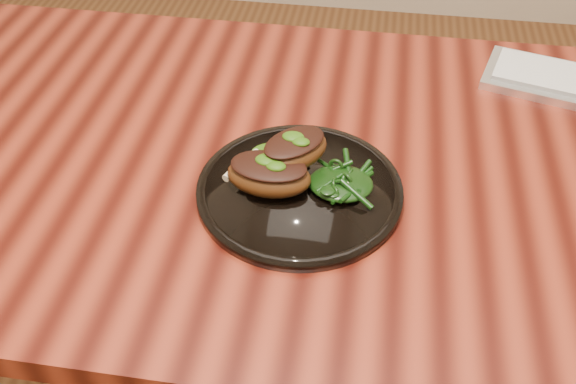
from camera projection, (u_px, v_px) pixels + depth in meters
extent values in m
cube|color=#370C06|center=(360.00, 172.00, 0.97)|extent=(1.60, 0.80, 0.04)
cylinder|color=#39150D|center=(54.00, 168.00, 1.55)|extent=(0.06, 0.06, 0.71)
cylinder|color=black|center=(300.00, 191.00, 0.90)|extent=(0.29, 0.29, 0.02)
torus|color=black|center=(300.00, 190.00, 0.90)|extent=(0.29, 0.29, 0.01)
cylinder|color=black|center=(300.00, 188.00, 0.89)|extent=(0.19, 0.19, 0.00)
ellipsoid|color=#48260E|center=(269.00, 176.00, 0.87)|extent=(0.12, 0.08, 0.04)
ellipsoid|color=black|center=(269.00, 166.00, 0.86)|extent=(0.11, 0.07, 0.01)
cylinder|color=beige|center=(237.00, 167.00, 0.90)|extent=(0.03, 0.06, 0.01)
ellipsoid|color=#1B4307|center=(269.00, 162.00, 0.86)|extent=(0.03, 0.02, 0.01)
ellipsoid|color=#48260E|center=(294.00, 151.00, 0.89)|extent=(0.12, 0.12, 0.04)
ellipsoid|color=black|center=(294.00, 142.00, 0.88)|extent=(0.11, 0.11, 0.01)
cylinder|color=beige|center=(261.00, 163.00, 0.88)|extent=(0.03, 0.05, 0.01)
ellipsoid|color=#1B4307|center=(294.00, 139.00, 0.87)|extent=(0.03, 0.02, 0.01)
ellipsoid|color=#1B4307|center=(281.00, 155.00, 0.94)|extent=(0.09, 0.06, 0.01)
ellipsoid|color=black|center=(341.00, 183.00, 0.88)|extent=(0.09, 0.08, 0.02)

